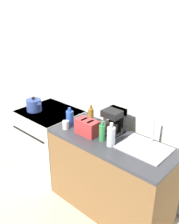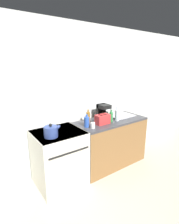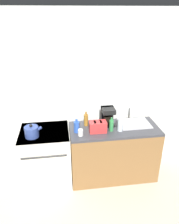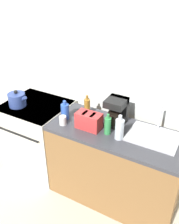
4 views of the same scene
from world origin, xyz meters
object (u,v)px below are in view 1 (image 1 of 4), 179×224
object	(u,v)px
coffee_maker	(115,121)
bottle_green	(102,133)
cup_white	(66,125)
kettle	(34,105)
bottle_blue	(70,118)
stove	(51,140)
bottle_amber	(91,116)
bottle_clear	(111,136)
toaster	(87,127)

from	to	relation	value
coffee_maker	bottle_green	bearing A→B (deg)	-88.07
coffee_maker	cup_white	size ratio (longest dim) A/B	2.92
kettle	bottle_blue	size ratio (longest dim) A/B	1.18
stove	kettle	distance (m)	0.55
bottle_amber	cup_white	bearing A→B (deg)	-111.59
kettle	coffee_maker	xyz separation A→B (m)	(1.15, 0.23, 0.07)
bottle_green	stove	bearing A→B (deg)	173.88
kettle	bottle_clear	distance (m)	1.29
kettle	bottle_amber	xyz separation A→B (m)	(0.81, 0.23, 0.02)
toaster	coffee_maker	bearing A→B (deg)	48.63
coffee_maker	bottle_amber	xyz separation A→B (m)	(-0.34, -0.00, -0.05)
stove	bottle_clear	xyz separation A→B (m)	(1.13, -0.13, 0.54)
bottle_blue	cup_white	xyz separation A→B (m)	(0.04, -0.11, -0.04)
bottle_amber	bottle_blue	xyz separation A→B (m)	(-0.16, -0.19, -0.01)
bottle_clear	bottle_green	world-z (taller)	bottle_clear
stove	bottle_green	xyz separation A→B (m)	(1.00, -0.11, 0.53)
stove	bottle_green	bearing A→B (deg)	-6.12
bottle_clear	bottle_blue	xyz separation A→B (m)	(-0.65, 0.05, -0.02)
bottle_blue	cup_white	distance (m)	0.13
stove	cup_white	bearing A→B (deg)	-19.39
stove	coffee_maker	xyz separation A→B (m)	(0.99, 0.11, 0.59)
coffee_maker	bottle_blue	world-z (taller)	coffee_maker
coffee_maker	kettle	bearing A→B (deg)	-168.83
bottle_amber	bottle_blue	distance (m)	0.25
bottle_amber	bottle_blue	bearing A→B (deg)	-130.85
bottle_blue	bottle_green	world-z (taller)	bottle_green
kettle	cup_white	distance (m)	0.69
kettle	bottle_blue	world-z (taller)	bottle_blue
stove	cup_white	size ratio (longest dim) A/B	9.29
stove	coffee_maker	bearing A→B (deg)	6.46
stove	bottle_green	world-z (taller)	bottle_green
bottle_green	coffee_maker	bearing A→B (deg)	91.93
toaster	bottle_clear	xyz separation A→B (m)	(0.34, -0.01, 0.02)
bottle_green	cup_white	world-z (taller)	bottle_green
bottle_green	cup_white	size ratio (longest dim) A/B	2.25
stove	kettle	xyz separation A→B (m)	(-0.16, -0.12, 0.52)
stove	toaster	size ratio (longest dim) A/B	3.55
kettle	bottle_amber	bearing A→B (deg)	15.66
stove	bottle_clear	bearing A→B (deg)	-6.35
stove	toaster	bearing A→B (deg)	-8.04
bottle_amber	bottle_green	size ratio (longest dim) A/B	1.07
stove	kettle	bearing A→B (deg)	-144.14
stove	bottle_blue	distance (m)	0.72
coffee_maker	bottle_blue	xyz separation A→B (m)	(-0.51, -0.19, -0.06)
stove	cup_white	distance (m)	0.74
stove	kettle	size ratio (longest dim) A/B	3.61
cup_white	bottle_clear	bearing A→B (deg)	5.77
toaster	coffee_maker	xyz separation A→B (m)	(0.20, 0.22, 0.06)
bottle_blue	bottle_green	size ratio (longest dim) A/B	0.97
bottle_green	bottle_clear	bearing A→B (deg)	-8.03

